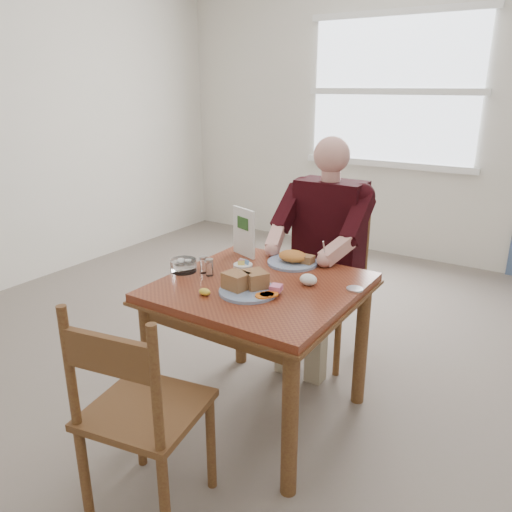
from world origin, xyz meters
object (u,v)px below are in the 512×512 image
Objects in this scene: chair_far at (328,283)px; chair_near at (139,413)px; diner at (324,236)px; far_plate at (294,259)px; near_plate at (248,285)px; table at (260,304)px.

chair_far is 1.00× the size of chair_near.
chair_near is at bearing -91.61° from diner.
diner is at bearing 90.58° from far_plate.
diner reaches higher than chair_far.
chair_far is 3.43× the size of far_plate.
diner is 0.38m from far_plate.
diner reaches higher than far_plate.
near_plate is 1.24× the size of far_plate.
near_plate is at bearing -89.24° from far_plate.
chair_far reaches higher than near_plate.
near_plate is (0.05, 0.67, 0.31)m from chair_near.
diner is 4.05× the size of near_plate.
table is at bearing 86.97° from chair_near.
table is 0.81m from chair_far.
table is 0.35m from far_plate.
chair_far is at bearing 90.61° from near_plate.
diner is at bearing 90.68° from near_plate.
table is at bearing -90.00° from diner.
table is 2.69× the size of near_plate.
table is at bearing -90.67° from far_plate.
near_plate is (0.01, -0.83, -0.03)m from diner.
far_plate is (0.05, 1.12, 0.30)m from chair_near.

